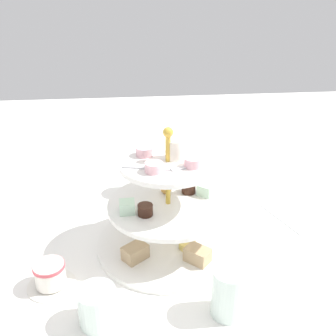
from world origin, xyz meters
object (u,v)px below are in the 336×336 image
at_px(butter_knife_right, 50,223).
at_px(water_glass_short_left, 97,306).
at_px(teacup_with_saucer, 50,276).
at_px(tiered_serving_stand, 168,213).
at_px(butter_knife_left, 280,218).
at_px(water_glass_mid_back, 229,292).
at_px(water_glass_tall_right, 151,172).

bearing_deg(butter_knife_right, water_glass_short_left, 50.20).
distance_m(water_glass_short_left, teacup_with_saucer, 0.13).
xyz_separation_m(tiered_serving_stand, butter_knife_left, (0.28, 0.07, -0.08)).
relative_size(water_glass_short_left, water_glass_mid_back, 0.75).
distance_m(water_glass_short_left, butter_knife_left, 0.50).
bearing_deg(butter_knife_right, tiered_serving_stand, 95.05).
relative_size(tiered_serving_stand, butter_knife_left, 1.79).
xyz_separation_m(teacup_with_saucer, water_glass_mid_back, (0.31, -0.10, 0.02)).
bearing_deg(water_glass_tall_right, tiered_serving_stand, -84.67).
bearing_deg(tiered_serving_stand, butter_knife_left, 14.97).
relative_size(water_glass_tall_right, water_glass_short_left, 1.79).
bearing_deg(teacup_with_saucer, butter_knife_right, 100.55).
bearing_deg(water_glass_mid_back, teacup_with_saucer, 162.74).
bearing_deg(water_glass_tall_right, butter_knife_left, -28.53).
height_order(teacup_with_saucer, butter_knife_left, teacup_with_saucer).
bearing_deg(water_glass_tall_right, teacup_with_saucer, -121.38).
bearing_deg(butter_knife_left, water_glass_tall_right, 41.78).
xyz_separation_m(tiered_serving_stand, water_glass_short_left, (-0.14, -0.20, -0.05)).
xyz_separation_m(water_glass_tall_right, butter_knife_right, (-0.25, -0.13, -0.06)).
bearing_deg(butter_knife_left, tiered_serving_stand, 85.27).
xyz_separation_m(water_glass_short_left, teacup_with_saucer, (-0.09, 0.09, -0.01)).
distance_m(water_glass_tall_right, butter_knife_left, 0.35).
bearing_deg(water_glass_mid_back, water_glass_tall_right, 103.32).
bearing_deg(water_glass_mid_back, butter_knife_left, 54.21).
relative_size(tiered_serving_stand, water_glass_short_left, 4.50).
xyz_separation_m(water_glass_tall_right, water_glass_mid_back, (0.10, -0.44, -0.02)).
relative_size(tiered_serving_stand, butter_knife_right, 1.79).
distance_m(teacup_with_saucer, butter_knife_right, 0.21).
bearing_deg(teacup_with_saucer, butter_knife_left, 19.19).
xyz_separation_m(water_glass_short_left, butter_knife_left, (0.42, 0.27, -0.03)).
bearing_deg(water_glass_tall_right, water_glass_short_left, -104.87).
xyz_separation_m(butter_knife_left, water_glass_mid_back, (-0.20, -0.27, 0.04)).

